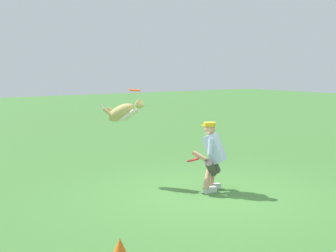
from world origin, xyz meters
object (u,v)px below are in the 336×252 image
object	(u,v)px
frisbee_flying	(135,90)
frisbee_held	(193,160)
person	(213,154)
dog	(123,112)
training_cone	(120,252)

from	to	relation	value
frisbee_flying	frisbee_held	world-z (taller)	frisbee_flying
person	frisbee_held	world-z (taller)	person
dog	training_cone	bearing A→B (deg)	-59.87
person	training_cone	size ratio (longest dim) A/B	3.84
person	dog	bearing A→B (deg)	-1.32
frisbee_held	dog	bearing A→B (deg)	-66.91
dog	frisbee_flying	world-z (taller)	frisbee_flying
person	frisbee_held	distance (m)	0.40
frisbee_held	frisbee_flying	bearing A→B (deg)	-66.58
dog	training_cone	world-z (taller)	dog
person	frisbee_flying	world-z (taller)	frisbee_flying
frisbee_flying	frisbee_held	distance (m)	1.81
person	frisbee_held	bearing A→B (deg)	38.35
person	training_cone	bearing A→B (deg)	90.02
dog	training_cone	size ratio (longest dim) A/B	2.84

